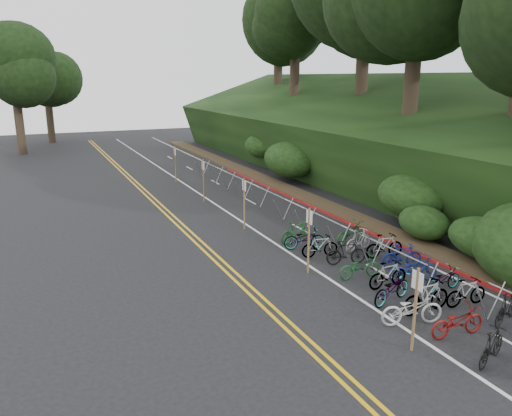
{
  "coord_description": "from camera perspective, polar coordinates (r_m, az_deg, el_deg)",
  "views": [
    {
      "loc": [
        -8.34,
        -9.99,
        7.06
      ],
      "look_at": [
        0.72,
        9.92,
        1.3
      ],
      "focal_mm": 35.0,
      "sensor_mm": 36.0,
      "label": 1
    }
  ],
  "objects": [
    {
      "name": "red_curb",
      "position": [
        27.01,
        7.82,
        -0.43
      ],
      "size": [
        0.25,
        28.0,
        0.1
      ],
      "primitive_type": "cube",
      "color": "maroon",
      "rests_on": "ground"
    },
    {
      "name": "signposts_rest",
      "position": [
        26.21,
        -3.93,
        2.31
      ],
      "size": [
        0.08,
        18.4,
        2.5
      ],
      "color": "brown",
      "rests_on": "ground"
    },
    {
      "name": "signpost_near",
      "position": [
        13.83,
        17.77,
        -10.4
      ],
      "size": [
        0.08,
        0.4,
        2.34
      ],
      "color": "brown",
      "rests_on": "ground"
    },
    {
      "name": "ground",
      "position": [
        14.8,
        13.93,
        -14.21
      ],
      "size": [
        120.0,
        120.0,
        0.0
      ],
      "primitive_type": "plane",
      "color": "black",
      "rests_on": "ground"
    },
    {
      "name": "bike_front",
      "position": [
        15.55,
        17.39,
        -10.94
      ],
      "size": [
        1.12,
        1.99,
        0.99
      ],
      "primitive_type": "imported",
      "rotation": [
        0.0,
        0.0,
        1.31
      ],
      "color": "beige",
      "rests_on": "ground"
    },
    {
      "name": "road_markings",
      "position": [
        23.1,
        -0.38,
        -3.03
      ],
      "size": [
        7.47,
        80.0,
        0.01
      ],
      "color": "gold",
      "rests_on": "ground"
    },
    {
      "name": "tree_cluster",
      "position": [
        37.05,
        5.35,
        21.65
      ],
      "size": [
        32.52,
        54.1,
        18.51
      ],
      "color": "#2D2319",
      "rests_on": "ground"
    },
    {
      "name": "bike_racks_rest",
      "position": [
        26.37,
        1.74,
        1.13
      ],
      "size": [
        1.14,
        23.0,
        1.17
      ],
      "color": "gray",
      "rests_on": "ground"
    },
    {
      "name": "bike_valet",
      "position": [
        18.14,
        16.21,
        -7.14
      ],
      "size": [
        3.46,
        12.98,
        1.09
      ],
      "color": "slate",
      "rests_on": "ground"
    },
    {
      "name": "embankment",
      "position": [
        36.28,
        11.82,
        7.33
      ],
      "size": [
        14.3,
        48.14,
        9.11
      ],
      "color": "black",
      "rests_on": "ground"
    }
  ]
}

